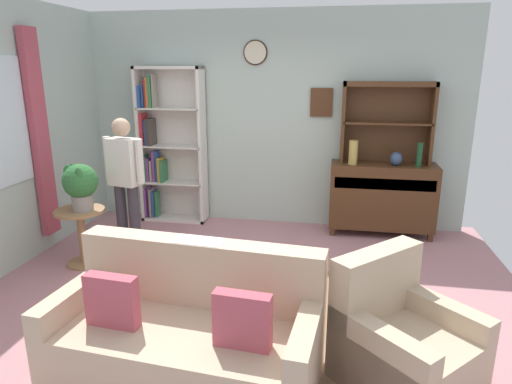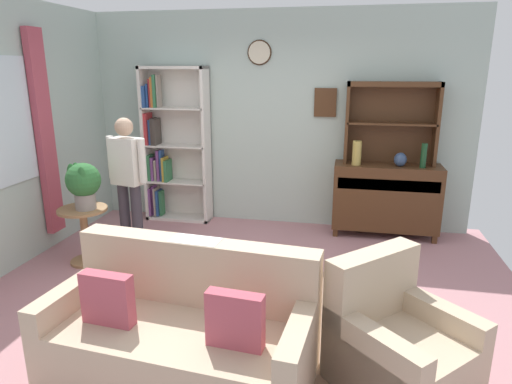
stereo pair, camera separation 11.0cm
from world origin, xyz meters
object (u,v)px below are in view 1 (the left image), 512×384
Objects in this scene: coffee_table at (223,277)px; sideboard at (382,196)px; vase_round at (396,159)px; sideboard_hutch at (387,111)px; bottle_wine at (419,155)px; vase_tall at (353,152)px; person_reading at (125,177)px; couch_floral at (188,335)px; bookshelf at (167,147)px; book_stack at (213,267)px; potted_plant_large at (80,184)px; plant_stand at (82,231)px; armchair_floral at (402,344)px.

sideboard is at bearing 56.37° from coffee_table.
vase_round is at bearing -27.17° from sideboard.
sideboard_hutch is 3.72× the size of bottle_wine.
vase_tall is 0.19× the size of person_reading.
vase_tall is 2.56m from coffee_table.
vase_tall is 1.76× the size of vase_round.
vase_round reaches higher than couch_floral.
vase_round is at bearing 1.49° from vase_tall.
sideboard is at bearing 21.80° from person_reading.
bookshelf is 1.12× the size of couch_floral.
bookshelf is 2.81m from coffee_table.
book_stack is at bearing 92.62° from couch_floral.
bottle_wine reaches higher than potted_plant_large.
plant_stand reaches higher than book_stack.
potted_plant_large is 1.84m from book_stack.
person_reading reaches higher than couch_floral.
sideboard is at bearing 25.75° from potted_plant_large.
vase_round reaches higher than armchair_floral.
couch_floral is (-1.17, -3.01, -0.76)m from vase_tall.
sideboard is 1.20× the size of armchair_floral.
bookshelf is 10.75× the size of book_stack.
person_reading reaches higher than sideboard.
sideboard_hutch is at bearing 0.46° from bookshelf.
sideboard_hutch reaches higher than couch_floral.
person_reading reaches higher than vase_round.
sideboard_hutch is at bearing 90.00° from sideboard.
sideboard reaches higher than book_stack.
plant_stand is 0.40× the size of person_reading.
vase_round is 0.57× the size of bottle_wine.
vase_round is (3.01, -0.15, -0.02)m from bookshelf.
coffee_table is at bearing 9.09° from book_stack.
vase_round reaches higher than sideboard.
sideboard_hutch is 1.02× the size of armchair_floral.
potted_plant_large is (-3.21, -1.66, -0.64)m from sideboard_hutch.
bottle_wine is at bearing 56.99° from couch_floral.
book_stack is at bearing -132.16° from bottle_wine.
vase_tall is at bearing 23.27° from person_reading.
vase_tall is 2.58m from book_stack.
plant_stand is at bearing 155.89° from book_stack.
book_stack is at bearing -24.37° from potted_plant_large.
potted_plant_large is at bearing -152.70° from sideboard_hutch.
plant_stand reaches higher than coffee_table.
bottle_wine is 2.98m from coffee_table.
armchair_floral is at bearing -22.71° from book_stack.
vase_tall is 0.28× the size of armchair_floral.
couch_floral is (-1.56, -3.09, -0.20)m from sideboard.
couch_floral is (1.33, -3.17, -0.72)m from bookshelf.
bottle_wine is 3.65m from couch_floral.
bottle_wine reaches higher than book_stack.
book_stack is (-1.59, -2.28, -0.06)m from sideboard.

